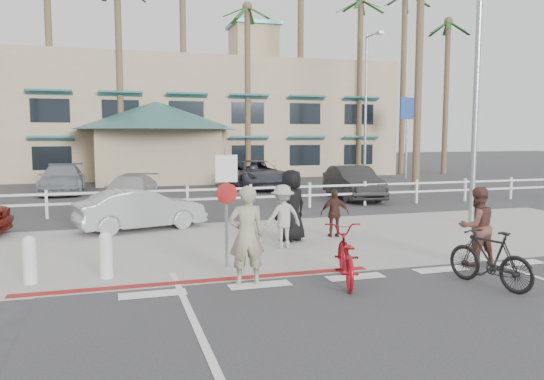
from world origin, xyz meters
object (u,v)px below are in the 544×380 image
object	(u,v)px
sign_post	(226,201)
bike_black	(490,258)
bike_red	(345,255)
car_white_sedan	(141,209)

from	to	relation	value
sign_post	bike_black	xyz separation A→B (m)	(4.44, -2.91, -0.90)
sign_post	bike_red	xyz separation A→B (m)	(1.94, -1.87, -0.91)
bike_red	car_white_sedan	size ratio (longest dim) A/B	0.54
car_white_sedan	bike_black	bearing A→B (deg)	-159.81
sign_post	bike_black	distance (m)	5.38
bike_red	car_white_sedan	world-z (taller)	car_white_sedan
bike_black	car_white_sedan	xyz separation A→B (m)	(-5.96, 8.14, 0.08)
sign_post	bike_black	world-z (taller)	sign_post
bike_red	bike_black	size ratio (longest dim) A/B	1.13
sign_post	bike_red	bearing A→B (deg)	-43.82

